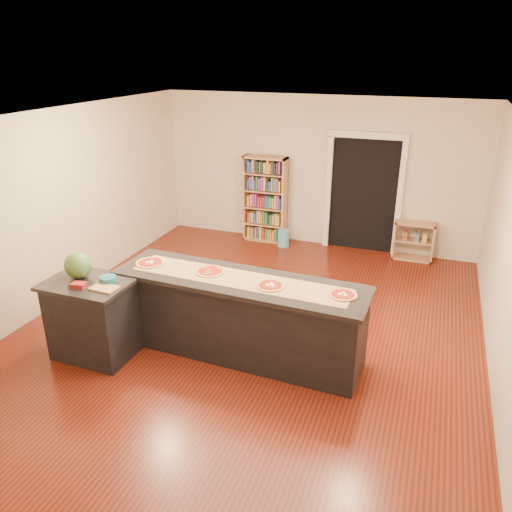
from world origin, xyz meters
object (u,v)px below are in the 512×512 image
(bookshelf, at_px, (265,199))
(waste_bin, at_px, (284,238))
(low_shelf, at_px, (414,241))
(watermelon, at_px, (78,265))
(kitchen_island, at_px, (240,316))
(side_counter, at_px, (93,318))

(bookshelf, height_order, waste_bin, bookshelf)
(low_shelf, distance_m, watermelon, 5.82)
(bookshelf, height_order, low_shelf, bookshelf)
(kitchen_island, xyz_separation_m, bookshelf, (-1.03, 3.88, 0.32))
(waste_bin, height_order, watermelon, watermelon)
(side_counter, distance_m, waste_bin, 4.48)
(waste_bin, bearing_deg, side_counter, -104.32)
(side_counter, height_order, waste_bin, side_counter)
(low_shelf, height_order, waste_bin, low_shelf)
(kitchen_island, height_order, bookshelf, bookshelf)
(side_counter, bearing_deg, low_shelf, 53.06)
(watermelon, bearing_deg, bookshelf, 79.73)
(side_counter, distance_m, watermelon, 0.68)
(side_counter, height_order, bookshelf, bookshelf)
(kitchen_island, relative_size, waste_bin, 9.61)
(side_counter, xyz_separation_m, bookshelf, (0.65, 4.54, 0.33))
(kitchen_island, height_order, watermelon, watermelon)
(kitchen_island, bearing_deg, watermelon, -160.16)
(bookshelf, height_order, watermelon, bookshelf)
(kitchen_island, xyz_separation_m, low_shelf, (1.81, 3.88, -0.16))
(bookshelf, bearing_deg, side_counter, -98.15)
(watermelon, bearing_deg, waste_bin, 73.45)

